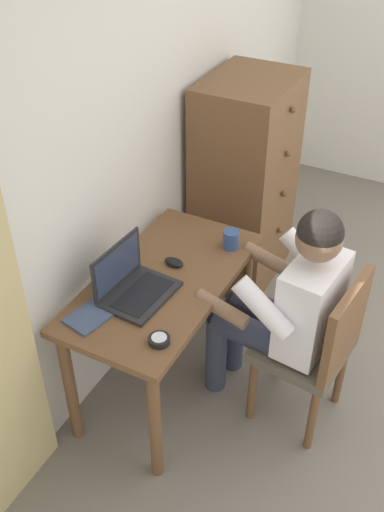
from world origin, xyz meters
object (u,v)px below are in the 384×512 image
(chair, at_px, (317,345))
(coffee_mug, at_px, (231,239))
(dresser, at_px, (245,184))
(notebook_pad, at_px, (91,316))
(laptop, at_px, (133,284))
(computer_mouse, at_px, (174,262))
(desk, at_px, (164,298))
(person_seated, at_px, (285,301))
(desk_clock, at_px, (159,340))

(chair, xyz_separation_m, coffee_mug, (0.23, 0.56, 0.27))
(dresser, relative_size, notebook_pad, 6.27)
(dresser, relative_size, laptop, 3.71)
(laptop, relative_size, computer_mouse, 3.55)
(dresser, bearing_deg, desk, -176.98)
(laptop, height_order, coffee_mug, laptop)
(desk, relative_size, dresser, 0.83)
(chair, bearing_deg, person_seated, 84.24)
(desk_clock, bearing_deg, laptop, 50.38)
(person_seated, height_order, computer_mouse, person_seated)
(chair, xyz_separation_m, desk_clock, (-0.52, 0.54, 0.24))
(person_seated, bearing_deg, dresser, 33.10)
(person_seated, bearing_deg, laptop, 117.14)
(chair, relative_size, coffee_mug, 7.38)
(notebook_pad, xyz_separation_m, coffee_mug, (0.75, -0.32, 0.04))
(desk, distance_m, notebook_pad, 0.42)
(computer_mouse, relative_size, desk_clock, 1.11)
(laptop, xyz_separation_m, notebook_pad, (-0.22, 0.08, -0.05))
(dresser, bearing_deg, notebook_pad, 176.55)
(chair, distance_m, coffee_mug, 0.66)
(computer_mouse, bearing_deg, laptop, 173.24)
(chair, distance_m, laptop, 0.90)
(desk, distance_m, desk_clock, 0.44)
(chair, relative_size, person_seated, 0.74)
(desk, xyz_separation_m, desk_clock, (-0.37, -0.19, 0.13))
(person_seated, height_order, desk_clock, person_seated)
(dresser, xyz_separation_m, laptop, (-1.25, 0.01, 0.12))
(desk, distance_m, person_seated, 0.58)
(chair, height_order, coffee_mug, chair)
(coffee_mug, bearing_deg, desk_clock, -178.61)
(dresser, bearing_deg, chair, -140.29)
(computer_mouse, bearing_deg, chair, -81.60)
(computer_mouse, height_order, coffee_mug, coffee_mug)
(laptop, bearing_deg, dresser, -0.47)
(laptop, height_order, notebook_pad, laptop)
(desk, xyz_separation_m, computer_mouse, (0.12, 0.01, 0.14))
(person_seated, distance_m, notebook_pad, 0.88)
(desk, xyz_separation_m, person_seated, (0.16, -0.55, 0.07))
(person_seated, distance_m, laptop, 0.70)
(computer_mouse, height_order, notebook_pad, computer_mouse)
(desk, xyz_separation_m, coffee_mug, (0.38, -0.18, 0.17))
(desk, height_order, laptop, laptop)
(desk_clock, distance_m, notebook_pad, 0.34)
(desk, height_order, coffee_mug, coffee_mug)
(chair, bearing_deg, laptop, 110.47)
(dresser, distance_m, coffee_mug, 0.77)
(notebook_pad, bearing_deg, dresser, 7.69)
(chair, xyz_separation_m, laptop, (-0.30, 0.80, 0.28))
(person_seated, bearing_deg, desk, 106.44)
(dresser, xyz_separation_m, person_seated, (-0.93, -0.61, 0.02))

